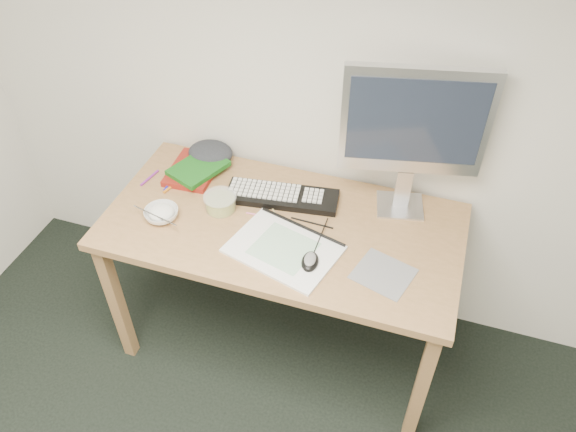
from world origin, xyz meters
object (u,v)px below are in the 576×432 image
Objects in this scene: sketchpad at (284,249)px; keyboard at (282,196)px; rice_bowl at (162,214)px; monitor at (414,126)px; desk at (282,238)px.

keyboard is (-0.10, 0.27, 0.01)m from sketchpad.
monitor is at bearing 22.41° from rice_bowl.
monitor is (0.37, 0.38, 0.38)m from sketchpad.
monitor is (0.42, 0.24, 0.47)m from desk.
rice_bowl reaches higher than desk.
rice_bowl is (-0.46, -0.12, 0.10)m from desk.
keyboard is at bearing 108.31° from desk.
sketchpad is 0.29m from keyboard.
desk is 0.68m from monitor.
sketchpad reaches higher than desk.
monitor is (0.47, 0.11, 0.37)m from keyboard.
sketchpad is 0.51m from rice_bowl.
keyboard is at bearing -179.50° from monitor.
desk is 0.49m from rice_bowl.
sketchpad is 0.85× the size of keyboard.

